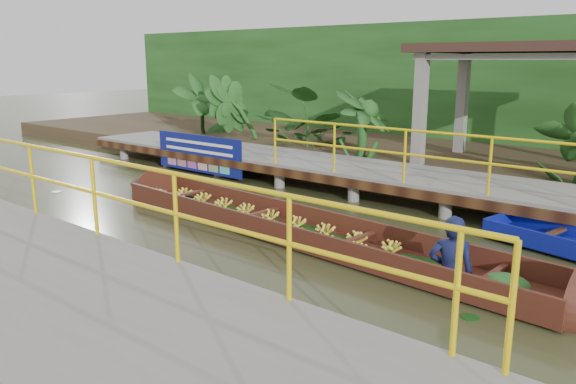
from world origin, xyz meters
The scene contains 9 objects.
ground centered at (0.00, 0.00, 0.00)m, with size 80.00×80.00×0.00m, color #32351A.
land_strip centered at (0.00, 7.50, 0.23)m, with size 30.00×8.00×0.45m, color #362B1B.
far_dock centered at (0.02, 3.43, 0.48)m, with size 16.00×2.06×1.66m.
near_dock centered at (1.00, -4.20, 0.30)m, with size 18.00×2.40×1.73m.
pavilion centered at (3.00, 6.30, 2.82)m, with size 4.40×3.00×3.00m.
foliage_backdrop centered at (0.00, 10.00, 2.00)m, with size 30.00×0.80×4.00m, color #183E14.
vendor_boat centered at (1.96, 0.02, 0.21)m, with size 10.42×1.72×2.07m.
blue_banner centered at (-3.48, 2.48, 0.56)m, with size 3.00×0.04×0.94m.
tropical_plants centered at (-0.65, 5.30, 1.44)m, with size 14.58×1.58×1.98m.
Camera 1 is at (7.09, -6.82, 2.84)m, focal length 35.00 mm.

